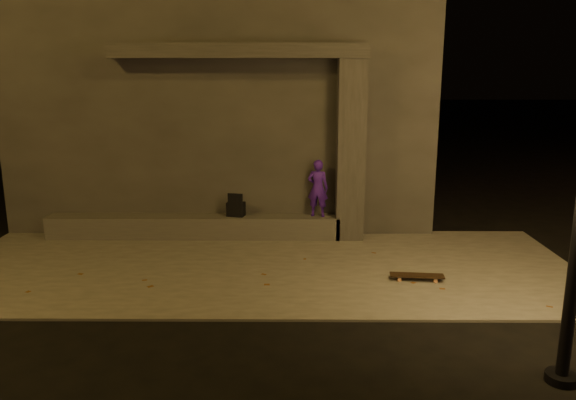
{
  "coord_description": "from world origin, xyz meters",
  "views": [
    {
      "loc": [
        0.53,
        -7.41,
        3.42
      ],
      "look_at": [
        0.46,
        2.0,
        1.23
      ],
      "focal_mm": 35.0,
      "sensor_mm": 36.0,
      "label": 1
    }
  ],
  "objects_px": {
    "column": "(350,151)",
    "skateboarder": "(318,188)",
    "skateboard": "(417,276)",
    "backpack": "(236,208)"
  },
  "relations": [
    {
      "from": "skateboarder",
      "to": "skateboard",
      "type": "relative_size",
      "value": 1.32
    },
    {
      "from": "column",
      "to": "skateboarder",
      "type": "bearing_deg",
      "value": 180.0
    },
    {
      "from": "column",
      "to": "skateboarder",
      "type": "xyz_separation_m",
      "value": [
        -0.64,
        0.0,
        -0.76
      ]
    },
    {
      "from": "column",
      "to": "backpack",
      "type": "bearing_deg",
      "value": 180.0
    },
    {
      "from": "skateboarder",
      "to": "skateboard",
      "type": "xyz_separation_m",
      "value": [
        1.53,
        -2.45,
        -0.96
      ]
    },
    {
      "from": "skateboarder",
      "to": "column",
      "type": "bearing_deg",
      "value": -165.32
    },
    {
      "from": "column",
      "to": "skateboarder",
      "type": "distance_m",
      "value": 1.0
    },
    {
      "from": "column",
      "to": "backpack",
      "type": "xyz_separation_m",
      "value": [
        -2.32,
        0.0,
        -1.18
      ]
    },
    {
      "from": "column",
      "to": "backpack",
      "type": "relative_size",
      "value": 7.32
    },
    {
      "from": "skateboarder",
      "to": "backpack",
      "type": "xyz_separation_m",
      "value": [
        -1.68,
        0.0,
        -0.42
      ]
    }
  ]
}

